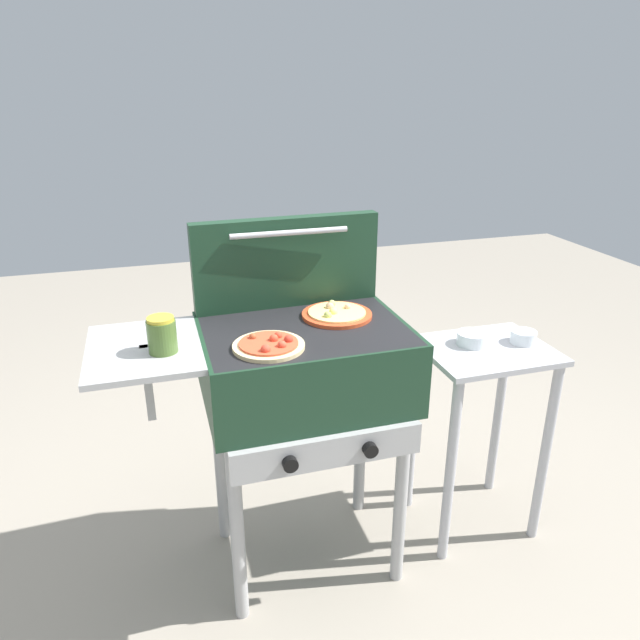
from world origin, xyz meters
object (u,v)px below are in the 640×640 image
object	(u,v)px
grill	(301,371)
pizza_cheese	(337,314)
pizza_pepperoni	(269,345)
topping_bowl_near	(472,339)
sauce_jar	(162,335)
topping_bowl_far	(524,338)
prep_table	(481,401)

from	to	relation	value
grill	pizza_cheese	size ratio (longest dim) A/B	4.22
pizza_pepperoni	topping_bowl_near	distance (m)	0.79
sauce_jar	topping_bowl_far	distance (m)	1.24
pizza_pepperoni	prep_table	xyz separation A→B (m)	(0.80, 0.12, -0.38)
pizza_pepperoni	prep_table	size ratio (longest dim) A/B	0.28
pizza_pepperoni	prep_table	bearing A→B (deg)	8.34
sauce_jar	prep_table	size ratio (longest dim) A/B	0.14
sauce_jar	topping_bowl_near	bearing A→B (deg)	5.05
grill	topping_bowl_far	xyz separation A→B (m)	(0.82, 0.00, 0.01)
pizza_cheese	sauce_jar	world-z (taller)	sauce_jar
grill	topping_bowl_far	size ratio (longest dim) A/B	10.54
prep_table	topping_bowl_near	xyz separation A→B (m)	(-0.04, 0.04, 0.23)
topping_bowl_near	topping_bowl_far	world-z (taller)	same
sauce_jar	topping_bowl_near	distance (m)	1.07
topping_bowl_near	topping_bowl_far	bearing A→B (deg)	-12.65
grill	pizza_pepperoni	size ratio (longest dim) A/B	4.64
sauce_jar	topping_bowl_near	xyz separation A→B (m)	(1.05, 0.09, -0.18)
pizza_cheese	prep_table	bearing A→B (deg)	-6.62
topping_bowl_far	grill	bearing A→B (deg)	-179.84
pizza_pepperoni	pizza_cheese	world-z (taller)	same
grill	pizza_cheese	world-z (taller)	pizza_cheese
grill	topping_bowl_near	size ratio (longest dim) A/B	8.81
prep_table	topping_bowl_far	size ratio (longest dim) A/B	8.19
grill	pizza_cheese	xyz separation A→B (m)	(0.14, 0.07, 0.15)
sauce_jar	prep_table	bearing A→B (deg)	2.85
grill	pizza_cheese	bearing A→B (deg)	25.64
sauce_jar	prep_table	world-z (taller)	sauce_jar
pizza_pepperoni	grill	bearing A→B (deg)	42.75
pizza_pepperoni	topping_bowl_near	size ratio (longest dim) A/B	1.90
pizza_pepperoni	pizza_cheese	xyz separation A→B (m)	(0.26, 0.18, -0.00)
prep_table	topping_bowl_near	size ratio (longest dim) A/B	6.84
pizza_pepperoni	topping_bowl_far	bearing A→B (deg)	6.96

